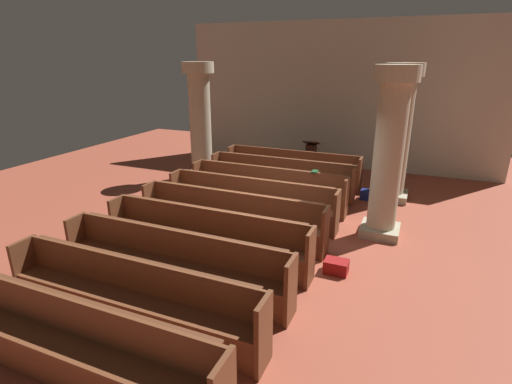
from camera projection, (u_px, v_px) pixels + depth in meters
ground_plane at (266, 238)px, 7.83m from camera, size 19.20×19.20×0.00m
back_wall at (337, 96)px, 12.39m from camera, size 10.00×0.16×4.50m
pew_row_0 at (292, 166)px, 11.09m from camera, size 3.83×0.46×0.93m
pew_row_1 at (281, 176)px, 10.23m from camera, size 3.83×0.46×0.93m
pew_row_2 at (267, 186)px, 9.38m from camera, size 3.83×0.47×0.93m
pew_row_3 at (251, 199)px, 8.53m from camera, size 3.83×0.46×0.93m
pew_row_4 at (231, 215)px, 7.68m from camera, size 3.83×0.46×0.93m
pew_row_5 at (206, 235)px, 6.82m from camera, size 3.83×0.47×0.93m
pew_row_6 at (173, 260)px, 5.97m from camera, size 3.83×0.46×0.93m
pew_row_7 at (131, 294)px, 5.12m from camera, size 3.83×0.46×0.93m
pew_row_8 at (71, 342)px, 4.27m from camera, size 3.83×0.46×0.93m
pillar_aisle_side at (398, 131)px, 9.49m from camera, size 0.89×0.89×3.31m
pillar_far_side at (200, 120)px, 11.26m from camera, size 0.89×0.89×3.31m
pillar_aisle_rear at (389, 152)px, 7.46m from camera, size 0.81×0.81×3.31m
lectern at (311, 161)px, 11.86m from camera, size 0.48×0.45×1.08m
hymn_book at (315, 171)px, 8.99m from camera, size 0.13×0.21×0.03m
kneeler_box_red at (336, 266)px, 6.57m from camera, size 0.39×0.28×0.23m
kneeler_box_navy at (369, 195)px, 9.93m from camera, size 0.43×0.28×0.24m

